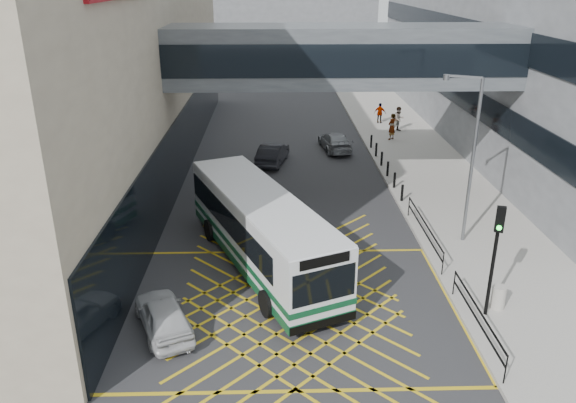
{
  "coord_description": "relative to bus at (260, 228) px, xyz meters",
  "views": [
    {
      "loc": [
        -0.58,
        -17.69,
        11.36
      ],
      "look_at": [
        0.0,
        4.0,
        2.6
      ],
      "focal_mm": 35.0,
      "sensor_mm": 36.0,
      "label": 1
    }
  ],
  "objects": [
    {
      "name": "pavement",
      "position": [
        10.17,
        11.58,
        -1.59
      ],
      "size": [
        6.0,
        54.0,
        0.16
      ],
      "primitive_type": "cube",
      "color": "#ACA79E",
      "rests_on": "ground"
    },
    {
      "name": "street_lamp",
      "position": [
        9.02,
        1.81,
        2.69
      ],
      "size": [
        1.6,
        0.89,
        7.37
      ],
      "rotation": [
        0.0,
        0.0,
        -0.44
      ],
      "color": "slate",
      "rests_on": "pavement"
    },
    {
      "name": "bollards",
      "position": [
        7.42,
        11.58,
        -1.06
      ],
      "size": [
        0.14,
        10.14,
        0.9
      ],
      "color": "black",
      "rests_on": "pavement"
    },
    {
      "name": "pedestrian_b",
      "position": [
        10.25,
        21.0,
        -0.57
      ],
      "size": [
        1.06,
        0.91,
        1.88
      ],
      "primitive_type": "imported",
      "rotation": [
        0.0,
        0.0,
        0.51
      ],
      "color": "gray",
      "rests_on": "pavement"
    },
    {
      "name": "kerb_railings",
      "position": [
        7.32,
        -1.64,
        -0.79
      ],
      "size": [
        0.05,
        12.54,
        1.0
      ],
      "color": "black",
      "rests_on": "pavement"
    },
    {
      "name": "car_silver",
      "position": [
        4.88,
        16.58,
        -1.01
      ],
      "size": [
        2.31,
        4.44,
        1.32
      ],
      "primitive_type": "imported",
      "rotation": [
        0.0,
        0.0,
        3.27
      ],
      "color": "gray",
      "rests_on": "ground"
    },
    {
      "name": "pedestrian_a",
      "position": [
        9.24,
        18.67,
        -0.56
      ],
      "size": [
        0.92,
        0.92,
        1.91
      ],
      "primitive_type": "imported",
      "rotation": [
        0.0,
        0.0,
        3.91
      ],
      "color": "gray",
      "rests_on": "pavement"
    },
    {
      "name": "skybridge",
      "position": [
        4.17,
        8.58,
        5.83
      ],
      "size": [
        20.0,
        4.1,
        3.0
      ],
      "color": "#4E5358",
      "rests_on": "ground"
    },
    {
      "name": "litter_bin",
      "position": [
        8.65,
        -3.87,
        -1.08
      ],
      "size": [
        0.5,
        0.5,
        0.87
      ],
      "primitive_type": "cylinder",
      "color": "#ADA89E",
      "rests_on": "pavement"
    },
    {
      "name": "box_junction",
      "position": [
        1.17,
        -3.42,
        -1.67
      ],
      "size": [
        12.0,
        9.0,
        0.01
      ],
      "color": "gold",
      "rests_on": "ground"
    },
    {
      "name": "traffic_light",
      "position": [
        8.04,
        -4.38,
        1.24
      ],
      "size": [
        0.34,
        0.5,
        4.23
      ],
      "rotation": [
        0.0,
        0.0,
        -0.35
      ],
      "color": "black",
      "rests_on": "pavement"
    },
    {
      "name": "car_white",
      "position": [
        -3.22,
        -4.75,
        -1.04
      ],
      "size": [
        3.06,
        4.29,
        1.26
      ],
      "primitive_type": "imported",
      "rotation": [
        0.0,
        0.0,
        3.55
      ],
      "color": "silver",
      "rests_on": "ground"
    },
    {
      "name": "ground",
      "position": [
        1.17,
        -3.42,
        -1.67
      ],
      "size": [
        120.0,
        120.0,
        0.0
      ],
      "primitive_type": "plane",
      "color": "#333335"
    },
    {
      "name": "bus",
      "position": [
        0.0,
        0.0,
        0.0
      ],
      "size": [
        6.69,
        11.24,
        3.12
      ],
      "rotation": [
        0.0,
        0.0,
        0.4
      ],
      "color": "silver",
      "rests_on": "ground"
    },
    {
      "name": "pedestrian_c",
      "position": [
        9.26,
        23.56,
        -0.7
      ],
      "size": [
        1.06,
        0.75,
        1.63
      ],
      "primitive_type": "imported",
      "rotation": [
        0.0,
        0.0,
        2.81
      ],
      "color": "gray",
      "rests_on": "pavement"
    },
    {
      "name": "car_dark",
      "position": [
        0.53,
        13.69,
        -1.0
      ],
      "size": [
        2.59,
        4.54,
        1.34
      ],
      "primitive_type": "imported",
      "rotation": [
        0.0,
        0.0,
        2.92
      ],
      "color": "black",
      "rests_on": "ground"
    }
  ]
}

